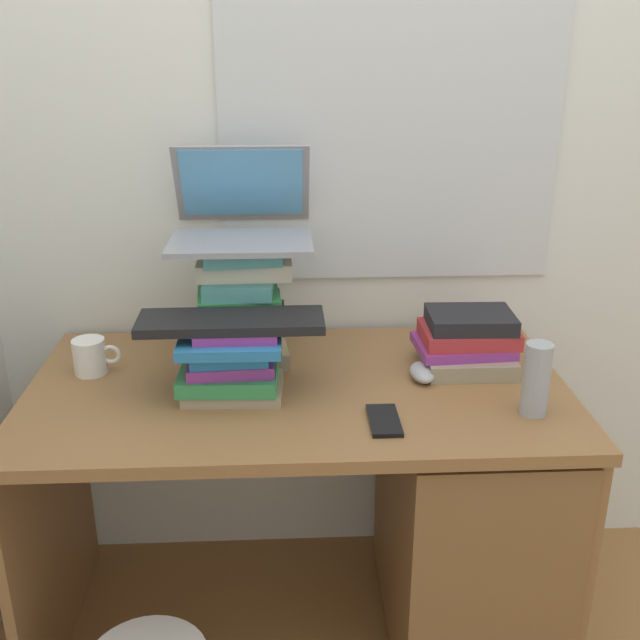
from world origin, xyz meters
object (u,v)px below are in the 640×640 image
book_stack_side (468,341)px  computer_mouse (422,372)px  keyboard (231,322)px  cell_phone (384,420)px  book_stack_tall (243,305)px  water_bottle (536,379)px  laptop (241,217)px  mug (90,356)px  book_stack_keyboard_riser (231,362)px  desk (426,504)px

book_stack_side → computer_mouse: bearing=-150.1°
keyboard → cell_phone: keyboard is taller
book_stack_tall → water_bottle: size_ratio=1.84×
book_stack_side → laptop: bearing=167.2°
mug → book_stack_tall: bearing=7.7°
book_stack_tall → laptop: laptop is taller
book_stack_keyboard_riser → cell_phone: 0.38m
book_stack_side → mug: size_ratio=2.16×
keyboard → computer_mouse: 0.49m
book_stack_side → keyboard: size_ratio=0.60×
cell_phone → mug: bearing=157.3°
desk → laptop: laptop is taller
book_stack_tall → book_stack_side: book_stack_tall is taller
cell_phone → book_stack_keyboard_riser: bearing=154.9°
book_stack_tall → book_stack_keyboard_riser: (-0.02, -0.18, -0.07)m
desk → water_bottle: size_ratio=7.73×
book_stack_keyboard_riser → water_bottle: size_ratio=1.45×
book_stack_tall → book_stack_side: bearing=-5.8°
laptop → water_bottle: size_ratio=2.07×
water_bottle → mug: bearing=165.6°
desk → cell_phone: (-0.14, -0.17, 0.34)m
keyboard → cell_phone: bearing=-25.6°
computer_mouse → water_bottle: water_bottle is taller
laptop → computer_mouse: laptop is taller
computer_mouse → cell_phone: bearing=-119.9°
computer_mouse → water_bottle: size_ratio=0.62×
book_stack_tall → book_stack_keyboard_riser: size_ratio=1.27×
desk → computer_mouse: size_ratio=12.42×
water_bottle → desk: bearing=143.2°
computer_mouse → water_bottle: (0.21, -0.19, 0.07)m
desk → mug: (-0.83, 0.12, 0.38)m
book_stack_keyboard_riser → book_stack_tall: bearing=83.2°
desk → mug: bearing=172.0°
laptop → book_stack_tall: bearing=-90.9°
keyboard → book_stack_side: bearing=11.9°
book_stack_keyboard_riser → book_stack_side: 0.60m
desk → computer_mouse: (-0.02, 0.04, 0.35)m
book_stack_tall → cell_phone: (0.32, -0.34, -0.15)m
desk → cell_phone: bearing=-129.3°
book_stack_tall → computer_mouse: 0.48m
book_stack_keyboard_riser → keyboard: size_ratio=0.58×
mug → cell_phone: bearing=-22.7°
desk → keyboard: (-0.47, -0.01, 0.51)m
mug → keyboard: bearing=-20.2°
computer_mouse → water_bottle: bearing=-41.0°
desk → keyboard: keyboard is taller
desk → mug: mug is taller
book_stack_tall → computer_mouse: book_stack_tall is taller
book_stack_tall → book_stack_side: size_ratio=1.22×
book_stack_side → cell_phone: (-0.25, -0.28, -0.06)m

